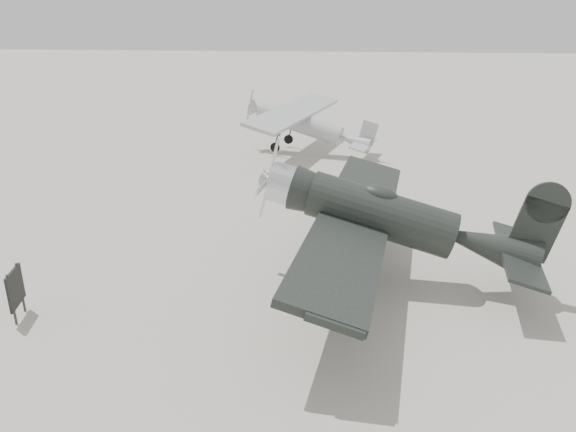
# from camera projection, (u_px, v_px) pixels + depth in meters

# --- Properties ---
(ground) EXTENTS (160.00, 160.00, 0.00)m
(ground) POSITION_uv_depth(u_px,v_px,m) (338.00, 263.00, 17.83)
(ground) COLOR #AEAA9B
(ground) RESTS_ON ground
(lowwing_monoplane) EXTENTS (8.33, 11.61, 3.73)m
(lowwing_monoplane) POSITION_uv_depth(u_px,v_px,m) (394.00, 219.00, 15.99)
(lowwing_monoplane) COLOR black
(lowwing_monoplane) RESTS_ON ground
(highwing_monoplane) EXTENTS (7.27, 10.12, 2.87)m
(highwing_monoplane) POSITION_uv_depth(u_px,v_px,m) (305.00, 121.00, 30.02)
(highwing_monoplane) COLOR #A4A7A9
(highwing_monoplane) RESTS_ON ground
(sign_board) EXTENTS (0.24, 0.98, 1.42)m
(sign_board) POSITION_uv_depth(u_px,v_px,m) (15.00, 289.00, 14.46)
(sign_board) COLOR #333333
(sign_board) RESTS_ON ground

